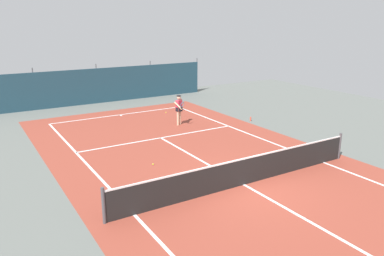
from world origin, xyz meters
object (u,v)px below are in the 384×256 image
at_px(tennis_player, 179,108).
at_px(water_bottle, 251,119).
at_px(tennis_net, 244,171).
at_px(tennis_ball_midcourt, 153,164).
at_px(tennis_ball_near_player, 166,112).
at_px(parked_car, 80,85).

height_order(tennis_player, water_bottle, tennis_player).
bearing_deg(tennis_net, tennis_player, 76.25).
bearing_deg(tennis_ball_midcourt, tennis_player, 50.64).
distance_m(tennis_ball_near_player, parked_car, 8.71).
xyz_separation_m(tennis_net, water_bottle, (5.85, 6.64, -0.39)).
bearing_deg(parked_car, tennis_net, -95.73).
relative_size(parked_car, water_bottle, 18.26).
relative_size(tennis_player, tennis_ball_near_player, 24.85).
distance_m(tennis_player, water_bottle, 4.22).
distance_m(tennis_ball_midcourt, water_bottle, 8.41).
distance_m(tennis_player, tennis_ball_near_player, 3.09).
bearing_deg(parked_car, tennis_ball_near_player, -76.64).
bearing_deg(parked_car, water_bottle, -70.26).
xyz_separation_m(tennis_ball_midcourt, parked_car, (1.55, 15.71, 0.81)).
xyz_separation_m(tennis_net, tennis_player, (1.97, 8.05, 0.45)).
relative_size(tennis_net, tennis_ball_near_player, 153.33).
height_order(tennis_player, tennis_ball_near_player, tennis_player).
distance_m(tennis_ball_near_player, water_bottle, 5.34).
bearing_deg(tennis_ball_near_player, parked_car, 110.08).
height_order(tennis_ball_near_player, parked_car, parked_car).
distance_m(tennis_ball_midcourt, parked_car, 15.81).
relative_size(tennis_player, tennis_ball_midcourt, 24.85).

